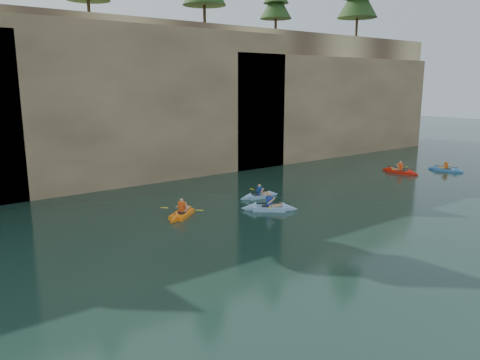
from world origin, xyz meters
TOP-DOWN VIEW (x-y plane):
  - ground at (0.00, 0.00)m, footprint 160.00×160.00m
  - cliff at (0.00, 30.00)m, footprint 70.00×16.00m
  - cliff_slab_center at (2.00, 22.60)m, footprint 24.00×2.40m
  - cliff_slab_east at (22.00, 22.60)m, footprint 26.00×2.40m
  - sea_cave_center at (-4.00, 21.95)m, footprint 3.50×1.00m
  - sea_cave_east at (10.00, 21.95)m, footprint 5.00×1.00m
  - kayaker_orange at (-1.29, 12.89)m, footprint 3.03×2.59m
  - kayaker_ltblue_near at (3.26, 10.89)m, footprint 2.99×2.70m
  - kayaker_red_far at (18.88, 12.93)m, footprint 2.39×3.35m
  - kayaker_ltblue_mid at (4.71, 13.52)m, footprint 2.93×2.17m
  - kayaker_blue_east at (22.68, 11.21)m, footprint 2.07×3.02m

SIDE VIEW (x-z plane):
  - ground at x=0.00m, z-range 0.00..0.00m
  - kayaker_blue_east at x=22.68m, z-range -0.39..0.65m
  - kayaker_ltblue_mid at x=4.71m, z-range -0.41..0.68m
  - kayaker_red_far at x=18.88m, z-range -0.46..0.76m
  - kayaker_orange at x=-1.29m, z-range -0.47..0.77m
  - kayaker_ltblue_near at x=3.26m, z-range -0.49..0.80m
  - sea_cave_center at x=-4.00m, z-range 0.00..3.20m
  - sea_cave_east at x=10.00m, z-range 0.00..4.50m
  - cliff_slab_east at x=22.00m, z-range 0.00..9.84m
  - cliff_slab_center at x=2.00m, z-range 0.00..11.40m
  - cliff at x=0.00m, z-range 0.00..12.00m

